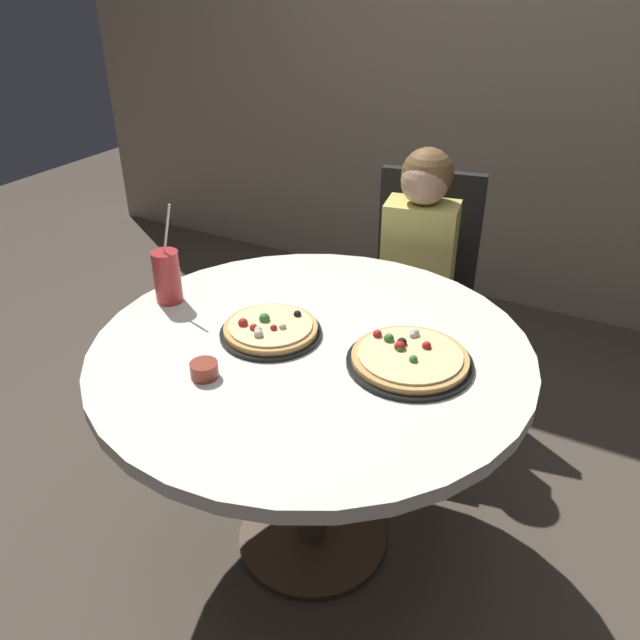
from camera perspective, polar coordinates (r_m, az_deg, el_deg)
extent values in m
plane|color=#4C4238|center=(2.22, -0.65, -18.79)|extent=(8.00, 8.00, 0.00)
cube|color=gray|center=(3.36, 17.78, 25.04)|extent=(5.20, 0.12, 2.90)
cylinder|color=silver|center=(1.74, -0.79, -2.73)|extent=(1.19, 1.19, 0.04)
cylinder|color=#4C3826|center=(1.96, -0.71, -11.74)|extent=(0.09, 0.09, 0.69)
cylinder|color=#4C3826|center=(2.21, -0.65, -18.62)|extent=(0.48, 0.48, 0.02)
cube|color=black|center=(2.55, 8.49, 0.62)|extent=(0.47, 0.47, 0.04)
cube|color=black|center=(2.60, 9.65, 7.47)|extent=(0.40, 0.11, 0.52)
cylinder|color=black|center=(2.56, 3.66, -4.98)|extent=(0.04, 0.04, 0.41)
cylinder|color=black|center=(2.51, 11.21, -6.27)|extent=(0.04, 0.04, 0.41)
cylinder|color=black|center=(2.84, 5.41, -1.21)|extent=(0.04, 0.04, 0.41)
cylinder|color=black|center=(2.80, 12.20, -2.31)|extent=(0.04, 0.04, 0.41)
cube|color=#3F4766|center=(2.53, 7.39, -5.12)|extent=(0.29, 0.36, 0.45)
cube|color=#D8CC66|center=(2.43, 8.74, 5.35)|extent=(0.28, 0.20, 0.44)
sphere|color=tan|center=(2.32, 9.31, 12.10)|extent=(0.17, 0.17, 0.17)
sphere|color=brown|center=(2.33, 9.44, 12.70)|extent=(0.18, 0.18, 0.18)
cylinder|color=black|center=(1.77, -4.39, -1.14)|extent=(0.28, 0.28, 0.01)
cylinder|color=tan|center=(1.76, -4.41, -0.76)|extent=(0.26, 0.26, 0.02)
cylinder|color=beige|center=(1.76, -4.42, -0.45)|extent=(0.23, 0.23, 0.01)
sphere|color=beige|center=(1.70, -5.49, -1.27)|extent=(0.03, 0.03, 0.03)
sphere|color=#B2231E|center=(1.76, -6.87, -0.26)|extent=(0.03, 0.03, 0.03)
sphere|color=beige|center=(1.73, -3.35, -0.60)|extent=(0.02, 0.02, 0.02)
sphere|color=#B2231E|center=(1.73, -4.14, -0.71)|extent=(0.02, 0.02, 0.02)
sphere|color=#387F33|center=(1.77, -4.95, 0.16)|extent=(0.03, 0.03, 0.03)
sphere|color=beige|center=(1.79, -5.06, 0.38)|extent=(0.02, 0.02, 0.02)
sphere|color=#B2231E|center=(1.73, -5.92, -0.69)|extent=(0.02, 0.02, 0.02)
sphere|color=black|center=(1.79, -2.02, 0.53)|extent=(0.02, 0.02, 0.02)
sphere|color=beige|center=(1.72, -5.52, -0.91)|extent=(0.02, 0.02, 0.02)
cylinder|color=black|center=(1.66, 7.96, -3.78)|extent=(0.33, 0.33, 0.01)
cylinder|color=tan|center=(1.65, 7.99, -3.37)|extent=(0.30, 0.30, 0.02)
cylinder|color=beige|center=(1.64, 8.02, -3.05)|extent=(0.27, 0.27, 0.01)
sphere|color=beige|center=(1.72, 8.41, -1.17)|extent=(0.03, 0.03, 0.03)
sphere|color=#387F33|center=(1.65, 7.14, -2.55)|extent=(0.02, 0.02, 0.02)
sphere|color=black|center=(1.67, 7.29, -1.99)|extent=(0.03, 0.03, 0.03)
sphere|color=#B2231E|center=(1.65, 7.12, -2.36)|extent=(0.03, 0.03, 0.03)
sphere|color=#387F33|center=(1.61, 8.31, -3.49)|extent=(0.02, 0.02, 0.02)
sphere|color=#B2231E|center=(1.70, 5.13, -1.28)|extent=(0.02, 0.02, 0.02)
sphere|color=beige|center=(1.71, 8.26, -1.36)|extent=(0.02, 0.02, 0.02)
sphere|color=#387F33|center=(1.69, 6.14, -1.64)|extent=(0.03, 0.03, 0.03)
sphere|color=#B2231E|center=(1.67, 9.46, -2.28)|extent=(0.02, 0.02, 0.02)
cylinder|color=#B73333|center=(1.96, -13.43, 3.76)|extent=(0.08, 0.08, 0.16)
cylinder|color=white|center=(1.90, -13.57, 6.87)|extent=(0.05, 0.04, 0.22)
cylinder|color=brown|center=(1.61, -10.26, -4.38)|extent=(0.07, 0.07, 0.04)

